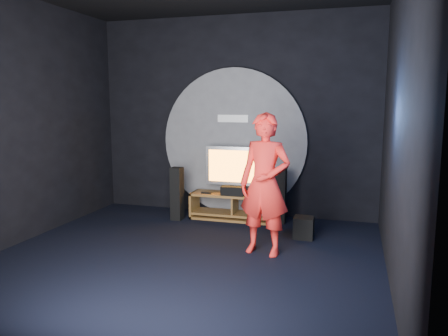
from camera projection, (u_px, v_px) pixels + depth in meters
The scene contains 14 objects.
floor at pixel (183, 259), 5.64m from camera, with size 5.00×5.00×0.00m, color black.
back_wall at pixel (235, 117), 7.74m from camera, with size 5.00×0.04×3.50m, color black.
front_wall at pixel (43, 141), 3.00m from camera, with size 5.00×0.04×3.50m, color black.
left_wall at pixel (15, 121), 6.08m from camera, with size 0.04×5.00×3.50m, color black.
right_wall at pixel (398, 127), 4.66m from camera, with size 0.04×5.00×3.50m, color black.
wall_disc_panel at pixel (234, 142), 7.75m from camera, with size 2.60×0.11×2.60m.
media_console at pixel (235, 208), 7.51m from camera, with size 1.52×0.45×0.45m.
tv at pixel (236, 168), 7.47m from camera, with size 1.07×0.22×0.80m.
center_speaker at pixel (233, 191), 7.34m from camera, with size 0.40×0.15×0.15m, color black.
remote at pixel (206, 193), 7.49m from camera, with size 0.18×0.05×0.02m, color black.
tower_speaker_left at pixel (177, 194), 7.47m from camera, with size 0.18×0.20×0.91m, color black.
tower_speaker_right at pixel (280, 196), 7.27m from camera, with size 0.18×0.20×0.91m, color black.
subwoofer at pixel (304, 228), 6.48m from camera, with size 0.29×0.29×0.32m, color black.
player at pixel (265, 184), 5.73m from camera, with size 0.69×0.45×1.88m, color red.
Camera 1 is at (2.06, -5.01, 2.02)m, focal length 35.00 mm.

